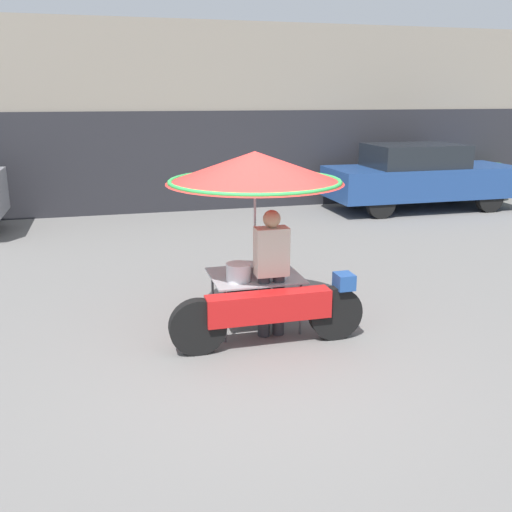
{
  "coord_description": "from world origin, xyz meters",
  "views": [
    {
      "loc": [
        -1.5,
        -5.45,
        2.74
      ],
      "look_at": [
        0.17,
        0.83,
        0.91
      ],
      "focal_mm": 40.0,
      "sensor_mm": 36.0,
      "label": 1
    }
  ],
  "objects": [
    {
      "name": "shopfront_building",
      "position": [
        0.0,
        9.41,
        2.21
      ],
      "size": [
        28.0,
        2.06,
        4.44
      ],
      "color": "gray",
      "rests_on": "ground"
    },
    {
      "name": "ground_plane",
      "position": [
        0.0,
        0.0,
        0.0
      ],
      "size": [
        36.0,
        36.0,
        0.0
      ],
      "primitive_type": "plane",
      "color": "slate"
    },
    {
      "name": "potted_plant",
      "position": [
        8.69,
        7.73,
        0.58
      ],
      "size": [
        0.86,
        0.86,
        1.03
      ],
      "color": "gray",
      "rests_on": "ground"
    },
    {
      "name": "vendor_motorcycle_cart",
      "position": [
        0.18,
        0.82,
        1.69
      ],
      "size": [
        2.24,
        2.06,
        2.14
      ],
      "color": "black",
      "rests_on": "ground"
    },
    {
      "name": "parked_car",
      "position": [
        6.03,
        7.11,
        0.83
      ],
      "size": [
        4.69,
        1.76,
        1.61
      ],
      "color": "black",
      "rests_on": "ground"
    },
    {
      "name": "vendor_person",
      "position": [
        0.28,
        0.57,
        0.84
      ],
      "size": [
        0.38,
        0.22,
        1.51
      ],
      "color": "#2D2D33",
      "rests_on": "ground"
    }
  ]
}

